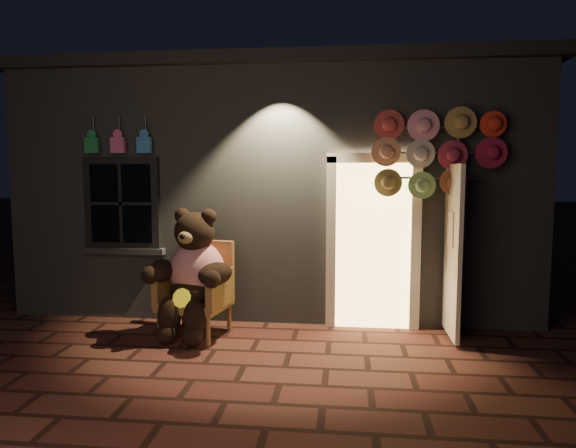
# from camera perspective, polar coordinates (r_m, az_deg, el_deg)

# --- Properties ---
(ground) EXTENTS (60.00, 60.00, 0.00)m
(ground) POSITION_cam_1_polar(r_m,az_deg,el_deg) (5.43, -4.87, -15.38)
(ground) COLOR #552B20
(ground) RESTS_ON ground
(shop_building) EXTENTS (7.30, 5.95, 3.51)m
(shop_building) POSITION_cam_1_polar(r_m,az_deg,el_deg) (9.01, 0.02, 4.40)
(shop_building) COLOR slate
(shop_building) RESTS_ON ground
(wicker_armchair) EXTENTS (0.88, 0.82, 1.12)m
(wicker_armchair) POSITION_cam_1_polar(r_m,az_deg,el_deg) (6.34, -9.94, -7.05)
(wicker_armchair) COLOR #956039
(wicker_armchair) RESTS_ON ground
(teddy_bear) EXTENTS (1.09, 0.93, 1.52)m
(teddy_bear) POSITION_cam_1_polar(r_m,az_deg,el_deg) (6.17, -10.50, -5.46)
(teddy_bear) COLOR red
(teddy_bear) RESTS_ON ground
(hat_rack) EXTENTS (1.53, 0.22, 2.71)m
(hat_rack) POSITION_cam_1_polar(r_m,az_deg,el_deg) (6.33, 16.06, 7.66)
(hat_rack) COLOR #59595E
(hat_rack) RESTS_ON ground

